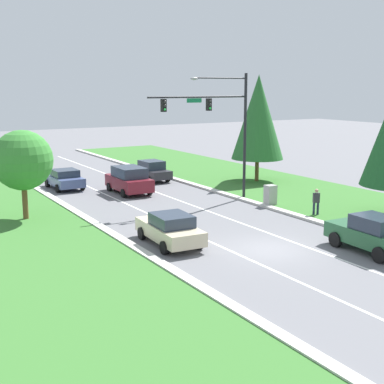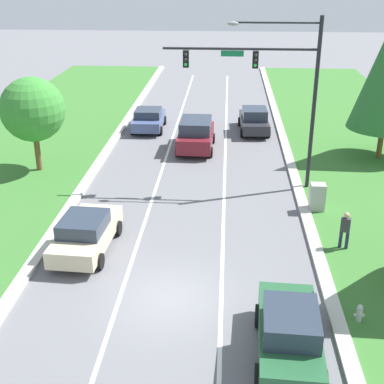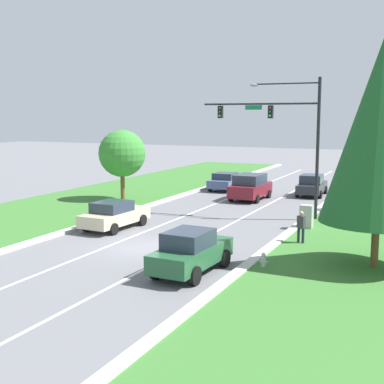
# 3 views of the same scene
# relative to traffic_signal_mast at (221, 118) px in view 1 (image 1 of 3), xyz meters

# --- Properties ---
(ground_plane) EXTENTS (160.00, 160.00, 0.00)m
(ground_plane) POSITION_rel_traffic_signal_mast_xyz_m (-4.08, -10.53, -5.73)
(ground_plane) COLOR slate
(curb_strip_right) EXTENTS (0.50, 90.00, 0.15)m
(curb_strip_right) POSITION_rel_traffic_signal_mast_xyz_m (1.57, -10.53, -5.66)
(curb_strip_right) COLOR beige
(curb_strip_right) RESTS_ON ground_plane
(curb_strip_left) EXTENTS (0.50, 90.00, 0.15)m
(curb_strip_left) POSITION_rel_traffic_signal_mast_xyz_m (-9.73, -10.53, -5.66)
(curb_strip_left) COLOR beige
(curb_strip_left) RESTS_ON ground_plane
(grass_verge_left) EXTENTS (10.00, 90.00, 0.08)m
(grass_verge_left) POSITION_rel_traffic_signal_mast_xyz_m (-14.98, -10.53, -5.69)
(grass_verge_left) COLOR #38702D
(grass_verge_left) RESTS_ON ground_plane
(lane_stripe_inner_left) EXTENTS (0.14, 81.00, 0.01)m
(lane_stripe_inner_left) POSITION_rel_traffic_signal_mast_xyz_m (-5.88, -10.53, -5.73)
(lane_stripe_inner_left) COLOR white
(lane_stripe_inner_left) RESTS_ON ground_plane
(lane_stripe_inner_right) EXTENTS (0.14, 81.00, 0.01)m
(lane_stripe_inner_right) POSITION_rel_traffic_signal_mast_xyz_m (-2.28, -10.53, -5.73)
(lane_stripe_inner_right) COLOR white
(lane_stripe_inner_right) RESTS_ON ground_plane
(traffic_signal_mast) EXTENTS (7.58, 0.41, 8.69)m
(traffic_signal_mast) POSITION_rel_traffic_signal_mast_xyz_m (0.00, 0.00, 0.00)
(traffic_signal_mast) COLOR black
(traffic_signal_mast) RESTS_ON ground_plane
(champagne_sedan) EXTENTS (2.29, 4.67, 1.60)m
(champagne_sedan) POSITION_rel_traffic_signal_mast_xyz_m (-7.86, -7.31, -4.92)
(champagne_sedan) COLOR beige
(champagne_sedan) RESTS_ON ground_plane
(charcoal_sedan) EXTENTS (2.15, 4.53, 1.71)m
(charcoal_sedan) POSITION_rel_traffic_signal_mast_xyz_m (-0.34, 10.02, -4.89)
(charcoal_sedan) COLOR #28282D
(charcoal_sedan) RESTS_ON ground_plane
(burgundy_suv) EXTENTS (2.35, 4.58, 1.97)m
(burgundy_suv) POSITION_rel_traffic_signal_mast_xyz_m (-4.16, 5.90, -4.73)
(burgundy_suv) COLOR maroon
(burgundy_suv) RESTS_ON ground_plane
(slate_blue_sedan) EXTENTS (2.20, 4.29, 1.53)m
(slate_blue_sedan) POSITION_rel_traffic_signal_mast_xyz_m (-7.74, 10.07, -4.96)
(slate_blue_sedan) COLOR #475684
(slate_blue_sedan) RESTS_ON ground_plane
(forest_sedan) EXTENTS (2.13, 4.61, 1.82)m
(forest_sedan) POSITION_rel_traffic_signal_mast_xyz_m (-0.25, -13.37, -4.82)
(forest_sedan) COLOR #235633
(forest_sedan) RESTS_ON ground_plane
(utility_cabinet) EXTENTS (0.70, 0.60, 1.39)m
(utility_cabinet) POSITION_rel_traffic_signal_mast_xyz_m (2.13, -2.85, -5.04)
(utility_cabinet) COLOR #9E9E99
(utility_cabinet) RESTS_ON ground_plane
(pedestrian) EXTENTS (0.43, 0.33, 1.69)m
(pedestrian) POSITION_rel_traffic_signal_mast_xyz_m (2.68, -6.56, -4.80)
(pedestrian) COLOR #232842
(pedestrian) RESTS_ON ground_plane
(fire_hydrant) EXTENTS (0.34, 0.20, 0.70)m
(fire_hydrant) POSITION_rel_traffic_signal_mast_xyz_m (2.26, -11.49, -5.39)
(fire_hydrant) COLOR #B7B7BC
(fire_hydrant) RESTS_ON ground_plane
(oak_near_left_tree) EXTENTS (3.53, 3.53, 5.34)m
(oak_near_left_tree) POSITION_rel_traffic_signal_mast_xyz_m (-12.82, 1.53, -2.17)
(oak_near_left_tree) COLOR brown
(oak_near_left_tree) RESTS_ON ground_plane
(conifer_far_right_tree) EXTENTS (4.28, 4.28, 8.77)m
(conifer_far_right_tree) POSITION_rel_traffic_signal_mast_xyz_m (6.99, 4.94, -0.39)
(conifer_far_right_tree) COLOR brown
(conifer_far_right_tree) RESTS_ON ground_plane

